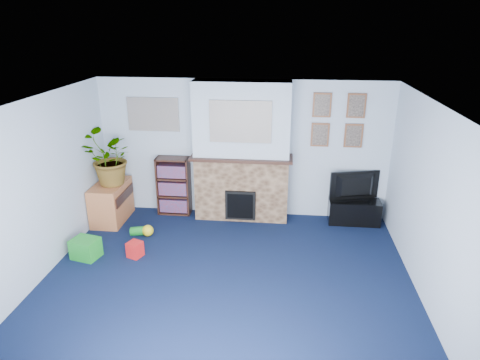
# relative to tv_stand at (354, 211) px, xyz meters

# --- Properties ---
(floor) EXTENTS (5.00, 4.50, 0.01)m
(floor) POSITION_rel_tv_stand_xyz_m (-1.95, -2.03, -0.23)
(floor) COLOR #0D1633
(floor) RESTS_ON ground
(ceiling) EXTENTS (5.00, 4.50, 0.01)m
(ceiling) POSITION_rel_tv_stand_xyz_m (-1.95, -2.03, 2.17)
(ceiling) COLOR white
(ceiling) RESTS_ON wall_back
(wall_back) EXTENTS (5.00, 0.04, 2.40)m
(wall_back) POSITION_rel_tv_stand_xyz_m (-1.95, 0.22, 0.97)
(wall_back) COLOR #A9B9CD
(wall_back) RESTS_ON ground
(wall_front) EXTENTS (5.00, 0.04, 2.40)m
(wall_front) POSITION_rel_tv_stand_xyz_m (-1.95, -4.28, 0.97)
(wall_front) COLOR #A9B9CD
(wall_front) RESTS_ON ground
(wall_left) EXTENTS (0.04, 4.50, 2.40)m
(wall_left) POSITION_rel_tv_stand_xyz_m (-4.45, -2.03, 0.97)
(wall_left) COLOR #A9B9CD
(wall_left) RESTS_ON ground
(wall_right) EXTENTS (0.04, 4.50, 2.40)m
(wall_right) POSITION_rel_tv_stand_xyz_m (0.55, -2.03, 0.97)
(wall_right) COLOR #A9B9CD
(wall_right) RESTS_ON ground
(chimney_breast) EXTENTS (1.72, 0.50, 2.40)m
(chimney_breast) POSITION_rel_tv_stand_xyz_m (-1.95, 0.02, 0.96)
(chimney_breast) COLOR brown
(chimney_breast) RESTS_ON ground
(collage_main) EXTENTS (1.00, 0.03, 0.68)m
(collage_main) POSITION_rel_tv_stand_xyz_m (-1.95, -0.19, 1.55)
(collage_main) COLOR gray
(collage_main) RESTS_ON chimney_breast
(collage_left) EXTENTS (0.90, 0.03, 0.58)m
(collage_left) POSITION_rel_tv_stand_xyz_m (-3.50, 0.21, 1.55)
(collage_left) COLOR gray
(collage_left) RESTS_ON wall_back
(portrait_tl) EXTENTS (0.30, 0.03, 0.40)m
(portrait_tl) POSITION_rel_tv_stand_xyz_m (-0.65, 0.20, 1.77)
(portrait_tl) COLOR brown
(portrait_tl) RESTS_ON wall_back
(portrait_tr) EXTENTS (0.30, 0.03, 0.40)m
(portrait_tr) POSITION_rel_tv_stand_xyz_m (-0.10, 0.20, 1.77)
(portrait_tr) COLOR brown
(portrait_tr) RESTS_ON wall_back
(portrait_bl) EXTENTS (0.30, 0.03, 0.40)m
(portrait_bl) POSITION_rel_tv_stand_xyz_m (-0.65, 0.20, 1.27)
(portrait_bl) COLOR brown
(portrait_bl) RESTS_ON wall_back
(portrait_br) EXTENTS (0.30, 0.03, 0.40)m
(portrait_br) POSITION_rel_tv_stand_xyz_m (-0.10, 0.20, 1.27)
(portrait_br) COLOR brown
(portrait_br) RESTS_ON wall_back
(tv_stand) EXTENTS (0.87, 0.36, 0.41)m
(tv_stand) POSITION_rel_tv_stand_xyz_m (0.00, 0.00, 0.00)
(tv_stand) COLOR black
(tv_stand) RESTS_ON ground
(television) EXTENTS (0.86, 0.33, 0.50)m
(television) POSITION_rel_tv_stand_xyz_m (-0.00, 0.02, 0.43)
(television) COLOR black
(television) RESTS_ON tv_stand
(bookshelf) EXTENTS (0.58, 0.28, 1.05)m
(bookshelf) POSITION_rel_tv_stand_xyz_m (-3.17, 0.08, 0.28)
(bookshelf) COLOR black
(bookshelf) RESTS_ON ground
(sideboard) EXTENTS (0.48, 0.87, 0.68)m
(sideboard) POSITION_rel_tv_stand_xyz_m (-4.19, -0.33, 0.12)
(sideboard) COLOR #B5663A
(sideboard) RESTS_ON ground
(potted_plant) EXTENTS (1.10, 1.12, 0.94)m
(potted_plant) POSITION_rel_tv_stand_xyz_m (-4.14, -0.38, 0.92)
(potted_plant) COLOR #26661E
(potted_plant) RESTS_ON sideboard
(mantel_clock) EXTENTS (0.09, 0.05, 0.13)m
(mantel_clock) POSITION_rel_tv_stand_xyz_m (-2.07, -0.03, 1.00)
(mantel_clock) COLOR gold
(mantel_clock) RESTS_ON chimney_breast
(mantel_candle) EXTENTS (0.05, 0.05, 0.17)m
(mantel_candle) POSITION_rel_tv_stand_xyz_m (-1.68, -0.03, 1.01)
(mantel_candle) COLOR #B2BFC6
(mantel_candle) RESTS_ON chimney_breast
(mantel_teddy) EXTENTS (0.14, 0.14, 0.14)m
(mantel_teddy) POSITION_rel_tv_stand_xyz_m (-2.45, -0.03, 0.99)
(mantel_teddy) COLOR gray
(mantel_teddy) RESTS_ON chimney_breast
(mantel_can) EXTENTS (0.06, 0.06, 0.11)m
(mantel_can) POSITION_rel_tv_stand_xyz_m (-1.27, -0.03, 0.99)
(mantel_can) COLOR red
(mantel_can) RESTS_ON chimney_breast
(green_crate) EXTENTS (0.44, 0.38, 0.30)m
(green_crate) POSITION_rel_tv_stand_xyz_m (-4.10, -1.60, -0.08)
(green_crate) COLOR #198C26
(green_crate) RESTS_ON ground
(toy_ball) EXTENTS (0.19, 0.19, 0.19)m
(toy_ball) POSITION_rel_tv_stand_xyz_m (-3.40, -0.85, -0.14)
(toy_ball) COLOR yellow
(toy_ball) RESTS_ON ground
(toy_block) EXTENTS (0.25, 0.25, 0.23)m
(toy_block) POSITION_rel_tv_stand_xyz_m (-3.39, -1.50, -0.11)
(toy_block) COLOR red
(toy_block) RESTS_ON ground
(toy_tube) EXTENTS (0.34, 0.15, 0.19)m
(toy_tube) POSITION_rel_tv_stand_xyz_m (-3.53, -0.83, -0.15)
(toy_tube) COLOR #198C26
(toy_tube) RESTS_ON ground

